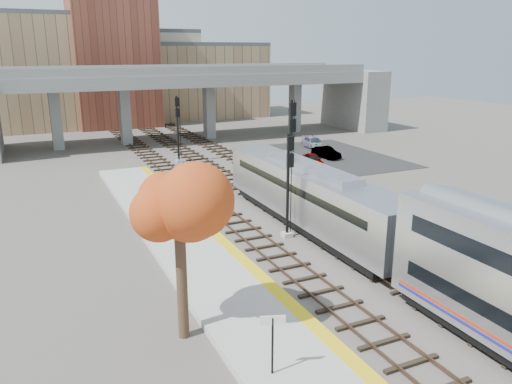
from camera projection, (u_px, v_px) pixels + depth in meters
name	position (u px, v px, depth m)	size (l,w,h in m)	color
ground	(382.00, 286.00, 24.94)	(160.00, 160.00, 0.00)	#47423D
platform	(250.00, 314.00, 21.97)	(4.50, 60.00, 0.35)	#9E9E99
yellow_strip	(288.00, 301.00, 22.68)	(0.70, 60.00, 0.01)	yellow
tracks	(283.00, 212.00, 36.21)	(10.70, 95.00, 0.25)	black
overpass	(194.00, 95.00, 64.61)	(54.00, 12.00, 9.50)	slate
buildings_far	(131.00, 72.00, 81.38)	(43.00, 21.00, 20.60)	tan
parking_lot	(322.00, 157.00, 55.03)	(14.00, 18.00, 0.04)	black
locomotive	(310.00, 195.00, 32.50)	(3.02, 19.05, 4.10)	#A8AAB2
signal_mast_near	(288.00, 189.00, 30.59)	(0.60, 0.64, 6.59)	#9E9E99
signal_mast_mid	(291.00, 150.00, 38.28)	(0.60, 0.64, 7.78)	#9E9E99
signal_mast_far	(178.00, 130.00, 51.38)	(0.60, 0.64, 6.91)	#9E9E99
station_sign	(273.00, 333.00, 17.22)	(0.87, 0.35, 2.27)	black
tree	(178.00, 204.00, 19.01)	(3.60, 3.60, 7.69)	#382619
car_a	(313.00, 160.00, 50.56)	(1.46, 3.64, 1.24)	#99999E
car_b	(326.00, 152.00, 54.20)	(1.30, 3.72, 1.23)	#99999E
car_c	(314.00, 143.00, 59.63)	(1.81, 4.44, 1.29)	#99999E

